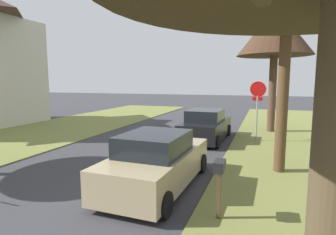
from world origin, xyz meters
TOP-DOWN VIEW (x-y plane):
  - stop_sign_far at (4.70, 13.59)m, footprint 0.81×0.47m
  - street_tree_right_mid_b at (5.43, 16.60)m, footprint 4.20×4.20m
  - parked_sedan_tan at (2.22, 6.44)m, footprint 2.06×4.46m
  - parked_sedan_black at (2.27, 13.10)m, footprint 2.06×4.46m
  - curbside_mailbox at (4.17, 5.08)m, footprint 0.22×0.44m

SIDE VIEW (x-z plane):
  - parked_sedan_tan at x=2.22m, z-range -0.06..1.51m
  - parked_sedan_black at x=2.27m, z-range -0.06..1.51m
  - curbside_mailbox at x=4.17m, z-range 0.42..1.69m
  - stop_sign_far at x=4.70m, z-range 0.70..3.66m
  - street_tree_right_mid_b at x=5.43m, z-range 2.18..9.27m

